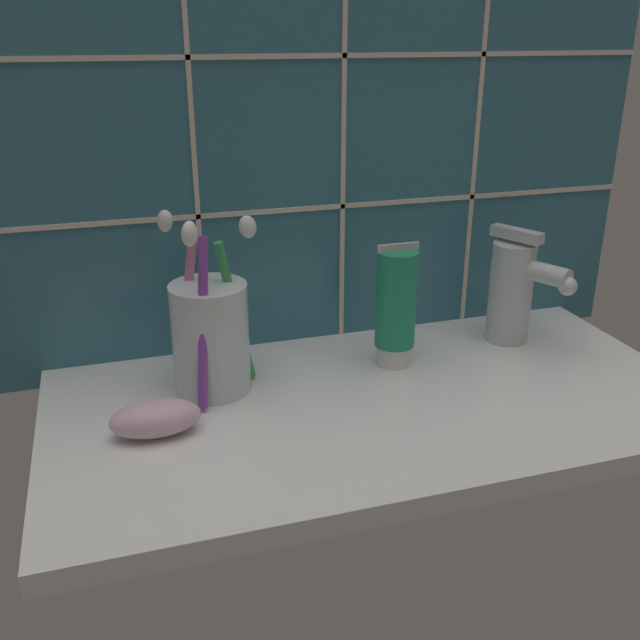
{
  "coord_description": "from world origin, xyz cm",
  "views": [
    {
      "loc": [
        -23.39,
        -56.74,
        35.09
      ],
      "look_at": [
        -5.01,
        2.54,
        9.63
      ],
      "focal_mm": 40.0,
      "sensor_mm": 36.0,
      "label": 1
    }
  ],
  "objects_px": {
    "toothbrush_cup": "(210,334)",
    "toothpaste_tube": "(396,306)",
    "sink_faucet": "(515,288)",
    "soap_bar": "(156,418)"
  },
  "relations": [
    {
      "from": "sink_faucet",
      "to": "soap_bar",
      "type": "height_order",
      "value": "sink_faucet"
    },
    {
      "from": "sink_faucet",
      "to": "soap_bar",
      "type": "relative_size",
      "value": 1.64
    },
    {
      "from": "toothbrush_cup",
      "to": "toothpaste_tube",
      "type": "height_order",
      "value": "toothbrush_cup"
    },
    {
      "from": "sink_faucet",
      "to": "soap_bar",
      "type": "distance_m",
      "value": 0.42
    },
    {
      "from": "toothbrush_cup",
      "to": "toothpaste_tube",
      "type": "bearing_deg",
      "value": -0.03
    },
    {
      "from": "toothbrush_cup",
      "to": "sink_faucet",
      "type": "distance_m",
      "value": 0.34
    },
    {
      "from": "toothpaste_tube",
      "to": "soap_bar",
      "type": "relative_size",
      "value": 1.67
    },
    {
      "from": "toothpaste_tube",
      "to": "sink_faucet",
      "type": "bearing_deg",
      "value": 6.59
    },
    {
      "from": "toothpaste_tube",
      "to": "sink_faucet",
      "type": "xyz_separation_m",
      "value": [
        0.15,
        0.02,
        -0.0
      ]
    },
    {
      "from": "toothbrush_cup",
      "to": "sink_faucet",
      "type": "bearing_deg",
      "value": 2.89
    }
  ]
}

